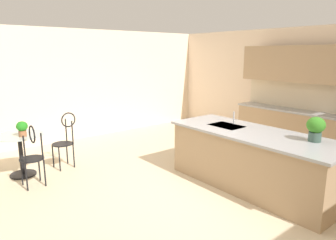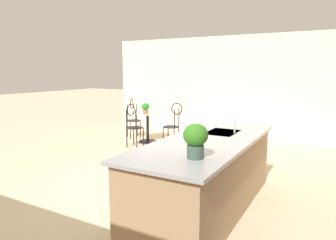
% 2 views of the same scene
% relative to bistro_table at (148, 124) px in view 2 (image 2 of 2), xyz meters
% --- Properties ---
extents(ground_plane, '(40.00, 40.00, 0.00)m').
position_rel_bistro_table_xyz_m(ground_plane, '(2.54, 1.89, -0.45)').
color(ground_plane, beige).
extents(wall_left_window, '(0.12, 7.80, 2.70)m').
position_rel_bistro_table_xyz_m(wall_left_window, '(-1.72, 1.89, 0.90)').
color(wall_left_window, beige).
rests_on(wall_left_window, ground).
extents(kitchen_island, '(2.80, 1.06, 0.92)m').
position_rel_bistro_table_xyz_m(kitchen_island, '(2.84, 2.74, 0.02)').
color(kitchen_island, tan).
rests_on(kitchen_island, ground).
extents(bistro_table, '(0.80, 0.80, 0.74)m').
position_rel_bistro_table_xyz_m(bistro_table, '(0.00, 0.00, 0.00)').
color(bistro_table, black).
rests_on(bistro_table, ground).
extents(chair_near_window, '(0.48, 0.38, 1.04)m').
position_rel_bistro_table_xyz_m(chair_near_window, '(0.64, 0.02, 0.13)').
color(chair_near_window, black).
rests_on(chair_near_window, ground).
extents(chair_by_island, '(0.41, 0.50, 1.04)m').
position_rel_bistro_table_xyz_m(chair_by_island, '(0.07, 0.77, 0.13)').
color(chair_by_island, black).
rests_on(chair_by_island, ground).
extents(chair_toward_desk, '(0.53, 0.53, 1.04)m').
position_rel_bistro_table_xyz_m(chair_toward_desk, '(-0.29, -0.66, 0.13)').
color(chair_toward_desk, black).
rests_on(chair_toward_desk, ground).
extents(sink_faucet, '(0.02, 0.02, 0.22)m').
position_rel_bistro_table_xyz_m(sink_faucet, '(2.29, 2.92, 0.58)').
color(sink_faucet, '#B2B5BA').
rests_on(sink_faucet, kitchen_island).
extents(potted_plant_on_table, '(0.18, 0.18, 0.26)m').
position_rel_bistro_table_xyz_m(potted_plant_on_table, '(0.14, 0.03, 0.44)').
color(potted_plant_on_table, '#9E603D').
rests_on(potted_plant_on_table, bistro_table).
extents(potted_plant_counter_far, '(0.25, 0.25, 0.35)m').
position_rel_bistro_table_xyz_m(potted_plant_counter_far, '(3.69, 2.96, 0.67)').
color(potted_plant_counter_far, '#385147').
rests_on(potted_plant_counter_far, kitchen_island).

